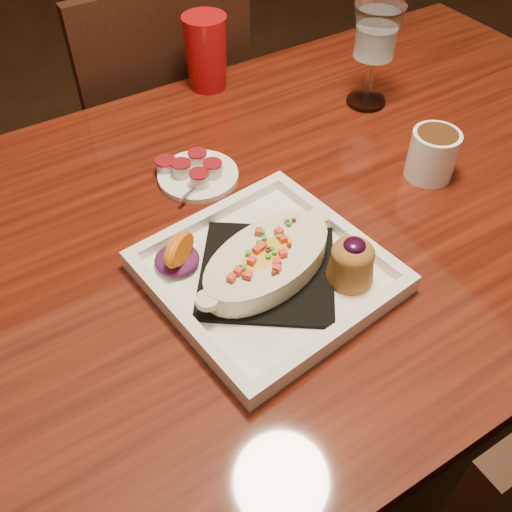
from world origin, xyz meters
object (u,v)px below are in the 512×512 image
plate (273,267)px  chair_far (159,136)px  coffee_mug (434,152)px  goblet (376,38)px  table (300,240)px  saucer (198,174)px  red_tumbler (206,53)px

plate → chair_far: bearing=72.7°
coffee_mug → goblet: size_ratio=0.57×
chair_far → plate: chair_far is taller
table → saucer: bearing=132.0°
table → coffee_mug: 0.27m
plate → goblet: size_ratio=1.71×
table → saucer: 0.21m
table → red_tumbler: red_tumbler is taller
coffee_mug → saucer: (-0.34, 0.20, -0.03)m
goblet → plate: bearing=-144.4°
chair_far → goblet: goblet is taller
chair_far → goblet: bearing=121.3°
saucer → red_tumbler: size_ratio=0.94×
saucer → plate: bearing=-93.4°
plate → coffee_mug: (0.36, 0.06, 0.02)m
chair_far → coffee_mug: (0.22, -0.69, 0.29)m
goblet → coffee_mug: bearing=-103.3°
coffee_mug → goblet: goblet is taller
plate → red_tumbler: bearing=64.4°
coffee_mug → chair_far: bearing=90.8°
goblet → saucer: size_ratio=1.42×
saucer → red_tumbler: red_tumbler is taller
saucer → coffee_mug: bearing=-29.8°
plate → saucer: size_ratio=2.43×
goblet → table: bearing=-147.6°
coffee_mug → goblet: 0.26m
plate → coffee_mug: same height
goblet → saucer: (-0.40, -0.04, -0.12)m
table → red_tumbler: bearing=84.4°
chair_far → coffee_mug: 0.78m
red_tumbler → goblet: bearing=-43.4°
chair_far → coffee_mug: size_ratio=8.32×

